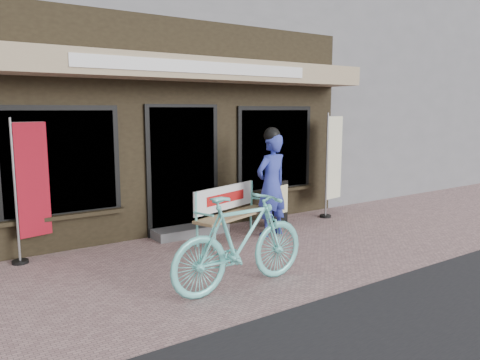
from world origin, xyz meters
TOP-DOWN VIEW (x-y plane):
  - ground at (0.00, 0.00)m, footprint 70.00×70.00m
  - storefront at (0.00, 4.96)m, footprint 7.00×6.77m
  - neighbor_right_near at (8.50, 5.50)m, footprint 10.00×7.00m
  - bench at (0.46, 1.21)m, footprint 1.64×0.88m
  - person at (1.14, 0.99)m, footprint 0.68×0.49m
  - bicycle at (-0.63, -0.69)m, footprint 1.92×0.62m
  - nobori_red at (-2.47, 1.81)m, footprint 0.60×0.26m
  - nobori_cream at (3.04, 1.44)m, footprint 0.61×0.26m
  - menu_stand at (1.60, 1.33)m, footprint 0.42×0.19m

SIDE VIEW (x-z plane):
  - ground at x=0.00m, z-range 0.00..0.00m
  - menu_stand at x=1.60m, z-range 0.01..0.85m
  - bench at x=0.46m, z-range 0.08..0.94m
  - bicycle at x=-0.63m, z-range 0.00..1.14m
  - person at x=1.14m, z-range -0.02..1.81m
  - nobori_red at x=-2.47m, z-range 0.03..2.04m
  - nobori_cream at x=3.04m, z-range 0.03..2.08m
  - neighbor_right_near at x=8.50m, z-range 0.00..5.60m
  - storefront at x=0.00m, z-range -0.01..5.99m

